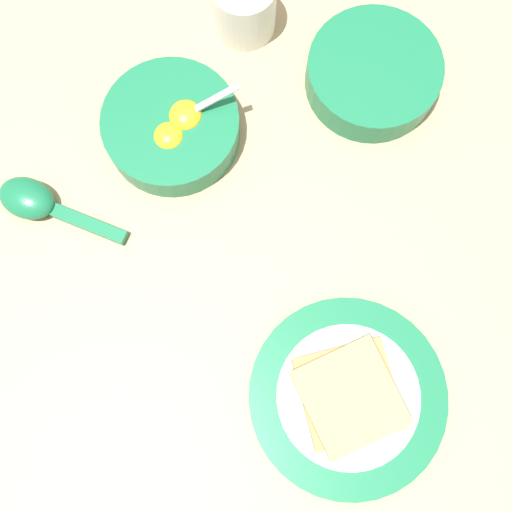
# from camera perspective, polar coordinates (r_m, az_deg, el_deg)

# --- Properties ---
(ground_plane) EXTENTS (3.00, 3.00, 0.00)m
(ground_plane) POSITION_cam_1_polar(r_m,az_deg,el_deg) (0.67, -4.67, 2.40)
(ground_plane) COLOR tan
(egg_bowl) EXTENTS (0.15, 0.16, 0.07)m
(egg_bowl) POSITION_cam_1_polar(r_m,az_deg,el_deg) (0.70, -8.02, 12.10)
(egg_bowl) COLOR #196B42
(egg_bowl) RESTS_ON ground_plane
(toast_plate) EXTENTS (0.21, 0.21, 0.02)m
(toast_plate) POSITION_cam_1_polar(r_m,az_deg,el_deg) (0.65, 8.70, -13.08)
(toast_plate) COLOR #196B42
(toast_plate) RESTS_ON ground_plane
(toast_sandwich) EXTENTS (0.11, 0.11, 0.03)m
(toast_sandwich) POSITION_cam_1_polar(r_m,az_deg,el_deg) (0.62, 8.84, -12.97)
(toast_sandwich) COLOR tan
(toast_sandwich) RESTS_ON toast_plate
(soup_spoon) EXTENTS (0.11, 0.14, 0.03)m
(soup_spoon) POSITION_cam_1_polar(r_m,az_deg,el_deg) (0.71, -20.11, 4.81)
(soup_spoon) COLOR #196B42
(soup_spoon) RESTS_ON ground_plane
(congee_bowl) EXTENTS (0.15, 0.15, 0.04)m
(congee_bowl) POSITION_cam_1_polar(r_m,az_deg,el_deg) (0.73, 11.09, 16.71)
(congee_bowl) COLOR #196B42
(congee_bowl) RESTS_ON ground_plane
(drinking_cup) EXTENTS (0.08, 0.08, 0.07)m
(drinking_cup) POSITION_cam_1_polar(r_m,az_deg,el_deg) (0.75, -1.16, 22.79)
(drinking_cup) COLOR silver
(drinking_cup) RESTS_ON ground_plane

